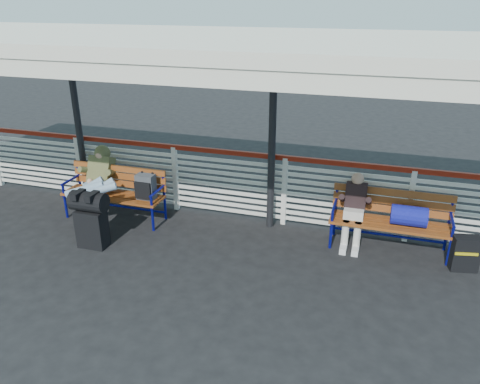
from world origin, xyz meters
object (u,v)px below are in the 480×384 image
(luggage_stack, at_px, (91,217))
(traveler_man, at_px, (95,184))
(suitcase_side, at_px, (465,253))
(bench_left, at_px, (124,188))
(companion_person, at_px, (354,209))
(bench_right, at_px, (398,215))

(luggage_stack, xyz_separation_m, traveler_man, (-0.35, 0.69, 0.24))
(traveler_man, relative_size, suitcase_side, 3.13)
(bench_left, relative_size, companion_person, 1.57)
(bench_right, relative_size, suitcase_side, 3.45)
(suitcase_side, bearing_deg, companion_person, 157.68)
(traveler_man, height_order, companion_person, traveler_man)
(bench_left, xyz_separation_m, traveler_man, (-0.32, -0.35, 0.15))
(bench_right, bearing_deg, bench_left, -176.47)
(bench_left, xyz_separation_m, suitcase_side, (5.48, -0.03, -0.32))
(bench_left, height_order, traveler_man, traveler_man)
(luggage_stack, distance_m, traveler_man, 0.80)
(traveler_man, distance_m, suitcase_side, 5.83)
(bench_right, xyz_separation_m, traveler_man, (-4.85, -0.63, 0.16))
(bench_right, bearing_deg, luggage_stack, -163.74)
(luggage_stack, relative_size, bench_left, 0.51)
(companion_person, xyz_separation_m, suitcase_side, (1.60, -0.30, -0.33))
(traveler_man, bearing_deg, suitcase_side, 3.10)
(luggage_stack, height_order, companion_person, companion_person)
(bench_left, xyz_separation_m, companion_person, (3.88, 0.26, 0.01))
(traveler_man, xyz_separation_m, suitcase_side, (5.80, 0.31, -0.48))
(traveler_man, bearing_deg, bench_right, 7.38)
(companion_person, height_order, suitcase_side, companion_person)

